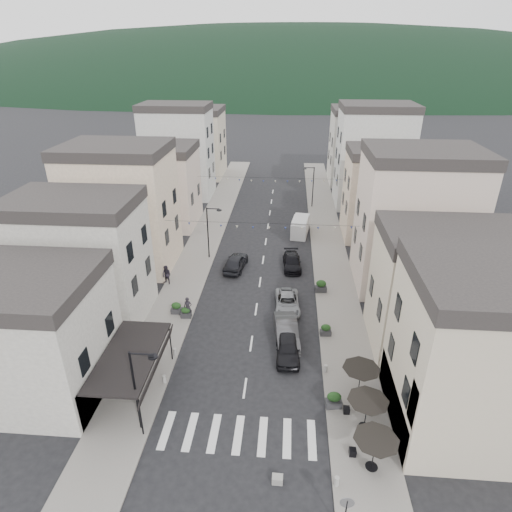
{
  "coord_description": "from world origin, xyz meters",
  "views": [
    {
      "loc": [
        2.56,
        -16.58,
        21.5
      ],
      "look_at": [
        -0.32,
        19.84,
        3.5
      ],
      "focal_mm": 30.0,
      "sensor_mm": 36.0,
      "label": 1
    }
  ],
  "objects": [
    {
      "name": "parked_car_b",
      "position": [
        2.8,
        11.69,
        0.82
      ],
      "size": [
        2.31,
        5.16,
        1.64
      ],
      "primitive_type": "imported",
      "rotation": [
        0.0,
        0.0,
        0.12
      ],
      "color": "#373739",
      "rests_on": "ground"
    },
    {
      "name": "boutique_awning",
      "position": [
        -7.25,
        5.0,
        3.11
      ],
      "size": [
        3.77,
        7.5,
        3.28
      ],
      "color": "black",
      "rests_on": "ground"
    },
    {
      "name": "delivery_van",
      "position": [
        4.19,
        33.65,
        1.11
      ],
      "size": [
        2.49,
        4.92,
        2.26
      ],
      "rotation": [
        0.0,
        0.0,
        -0.14
      ],
      "color": "silver",
      "rests_on": "ground"
    },
    {
      "name": "buildings_row_right",
      "position": [
        14.5,
        36.59,
        6.32
      ],
      "size": [
        10.2,
        54.16,
        14.5
      ],
      "color": "beige",
      "rests_on": "ground"
    },
    {
      "name": "bollards",
      "position": [
        0.0,
        5.5,
        0.42
      ],
      "size": [
        11.66,
        10.26,
        0.6
      ],
      "color": "gray",
      "rests_on": "ground"
    },
    {
      "name": "pedestrian_a",
      "position": [
        -5.8,
        14.11,
        1.1
      ],
      "size": [
        0.74,
        0.5,
        1.97
      ],
      "primitive_type": "imported",
      "rotation": [
        0.0,
        0.0,
        0.05
      ],
      "color": "black",
      "rests_on": "sidewalk_left"
    },
    {
      "name": "planter_lb",
      "position": [
        -6.0,
        14.09,
        0.62
      ],
      "size": [
        0.94,
        0.55,
        1.03
      ],
      "rotation": [
        0.0,
        0.0,
        0.05
      ],
      "color": "#2A2A2C",
      "rests_on": "sidewalk_left"
    },
    {
      "name": "sidewalk_left",
      "position": [
        -7.5,
        32.0,
        0.06
      ],
      "size": [
        4.0,
        76.0,
        0.12
      ],
      "primitive_type": "cube",
      "color": "slate",
      "rests_on": "ground"
    },
    {
      "name": "bunting_far",
      "position": [
        0.0,
        38.0,
        5.65
      ],
      "size": [
        19.0,
        0.28,
        0.62
      ],
      "color": "black",
      "rests_on": "ground"
    },
    {
      "name": "streetlamp_right_far",
      "position": [
        5.82,
        44.0,
        3.7
      ],
      "size": [
        1.7,
        0.56,
        6.0
      ],
      "color": "black",
      "rests_on": "ground"
    },
    {
      "name": "sidewalk_right",
      "position": [
        7.5,
        32.0,
        0.06
      ],
      "size": [
        4.0,
        76.0,
        0.12
      ],
      "primitive_type": "cube",
      "color": "slate",
      "rests_on": "ground"
    },
    {
      "name": "planter_la",
      "position": [
        -6.98,
        14.66,
        0.65
      ],
      "size": [
        0.98,
        0.55,
        1.09
      ],
      "rotation": [
        0.0,
        0.0,
        -0.01
      ],
      "color": "#2C2C2E",
      "rests_on": "sidewalk_left"
    },
    {
      "name": "bistro_building",
      "position": [
        14.5,
        4.0,
        5.0
      ],
      "size": [
        10.0,
        8.0,
        10.0
      ],
      "primitive_type": "cube",
      "color": "beige",
      "rests_on": "ground"
    },
    {
      "name": "boutique_building",
      "position": [
        -15.5,
        5.0,
        4.0
      ],
      "size": [
        12.0,
        8.0,
        8.0
      ],
      "primitive_type": "cube",
      "color": "#A5A197",
      "rests_on": "ground"
    },
    {
      "name": "bunting_near",
      "position": [
        0.0,
        22.0,
        5.65
      ],
      "size": [
        19.0,
        0.28,
        0.62
      ],
      "color": "black",
      "rests_on": "ground"
    },
    {
      "name": "pedestrian_b",
      "position": [
        -9.2,
        19.74,
        1.11
      ],
      "size": [
        1.16,
        1.04,
        1.97
      ],
      "primitive_type": "imported",
      "rotation": [
        0.0,
        0.0,
        -0.37
      ],
      "color": "black",
      "rests_on": "sidewalk_left"
    },
    {
      "name": "parked_car_e",
      "position": [
        -2.8,
        23.65,
        0.81
      ],
      "size": [
        2.54,
        4.97,
        1.62
      ],
      "primitive_type": "imported",
      "rotation": [
        0.0,
        0.0,
        3.01
      ],
      "color": "black",
      "rests_on": "ground"
    },
    {
      "name": "concrete_block_b",
      "position": [
        2.51,
        -1.0,
        0.23
      ],
      "size": [
        0.61,
        0.46,
        0.45
      ],
      "primitive_type": "cube",
      "rotation": [
        0.0,
        0.0,
        -0.02
      ],
      "color": "gray",
      "rests_on": "ground"
    },
    {
      "name": "parked_car_d",
      "position": [
        3.19,
        24.45,
        0.66
      ],
      "size": [
        2.15,
        4.68,
        1.33
      ],
      "primitive_type": "imported",
      "rotation": [
        0.0,
        0.0,
        0.06
      ],
      "color": "black",
      "rests_on": "ground"
    },
    {
      "name": "streetlamp_left_far",
      "position": [
        -5.82,
        26.0,
        3.7
      ],
      "size": [
        1.7,
        0.56,
        6.0
      ],
      "color": "black",
      "rests_on": "ground"
    },
    {
      "name": "hill_backdrop",
      "position": [
        0.0,
        300.0,
        0.0
      ],
      "size": [
        640.0,
        360.0,
        70.0
      ],
      "primitive_type": "ellipsoid",
      "color": "black",
      "rests_on": "ground"
    },
    {
      "name": "planter_rb",
      "position": [
        6.0,
        12.48,
        0.61
      ],
      "size": [
        0.95,
        0.59,
        1.01
      ],
      "rotation": [
        0.0,
        0.0,
        0.11
      ],
      "color": "#303032",
      "rests_on": "sidewalk_right"
    },
    {
      "name": "parked_car_a",
      "position": [
        2.92,
        9.73,
        0.76
      ],
      "size": [
        1.95,
        4.51,
        1.52
      ],
      "primitive_type": "imported",
      "rotation": [
        0.0,
        0.0,
        0.04
      ],
      "color": "black",
      "rests_on": "ground"
    },
    {
      "name": "parked_car_c",
      "position": [
        2.8,
        16.32,
        0.66
      ],
      "size": [
        2.44,
        4.83,
        1.31
      ],
      "primitive_type": "imported",
      "rotation": [
        0.0,
        0.0,
        0.06
      ],
      "color": "gray",
      "rests_on": "ground"
    },
    {
      "name": "traffic_sign",
      "position": [
        5.8,
        -3.5,
        1.93
      ],
      "size": [
        0.7,
        0.07,
        2.7
      ],
      "color": "black",
      "rests_on": "ground"
    },
    {
      "name": "buildings_row_left",
      "position": [
        -14.5,
        37.75,
        6.12
      ],
      "size": [
        10.2,
        54.16,
        14.0
      ],
      "color": "#A5A197",
      "rests_on": "ground"
    },
    {
      "name": "cafe_terrace",
      "position": [
        7.7,
        2.8,
        2.36
      ],
      "size": [
        2.5,
        8.1,
        2.53
      ],
      "color": "black",
      "rests_on": "ground"
    },
    {
      "name": "planter_ra",
      "position": [
        6.0,
        4.66,
        0.7
      ],
      "size": [
        1.13,
        0.73,
        1.19
      ],
      "rotation": [
        0.0,
        0.0,
        0.14
      ],
      "color": "#2E2E30",
      "rests_on": "sidewalk_right"
    },
    {
      "name": "planter_rc",
      "position": [
        6.0,
        19.42,
        0.72
      ],
      "size": [
        1.16,
        0.72,
        1.23
      ],
      "rotation": [
        0.0,
        0.0,
        0.1
      ],
      "color": "#2B2C2E",
      "rests_on": "sidewalk_right"
    },
    {
      "name": "streetlamp_left_near",
      "position": [
        -5.82,
        2.0,
        3.7
      ],
      "size": [
        1.7,
        0.56,
        6.0
      ],
      "color": "black",
      "rests_on": "ground"
    },
    {
      "name": "ground",
      "position": [
        0.0,
        0.0,
        0.0
      ],
      "size": [
        700.0,
        700.0,
        0.0
      ],
      "primitive_type": "plane",
      "color": "black",
      "rests_on": "ground"
    }
  ]
}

